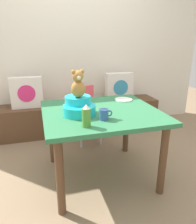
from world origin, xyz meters
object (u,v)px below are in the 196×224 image
at_px(dining_table, 101,120).
at_px(ketchup_bottle, 86,116).
at_px(highchair, 88,107).
at_px(teddy_bear, 78,84).
at_px(coffee_mug, 104,114).
at_px(pillow_floral_right, 119,87).
at_px(book_stack, 87,100).
at_px(infant_seat_teal, 79,107).
at_px(pillow_floral_left, 27,92).
at_px(dinner_plate_near, 124,100).

bearing_deg(dining_table, ketchup_bottle, -122.22).
relative_size(highchair, teddy_bear, 3.16).
height_order(teddy_bear, coffee_mug, teddy_bear).
bearing_deg(coffee_mug, highchair, 84.16).
bearing_deg(pillow_floral_right, teddy_bear, -125.08).
xyz_separation_m(pillow_floral_right, dining_table, (-0.68, -1.24, -0.05)).
height_order(book_stack, infant_seat_teal, infant_seat_teal).
distance_m(pillow_floral_left, coffee_mug, 1.65).
bearing_deg(teddy_bear, dinner_plate_near, 29.80).
distance_m(infant_seat_teal, teddy_bear, 0.21).
height_order(dining_table, highchair, highchair).
height_order(pillow_floral_left, dinner_plate_near, pillow_floral_left).
bearing_deg(dinner_plate_near, book_stack, 101.59).
bearing_deg(highchair, coffee_mug, -95.84).
xyz_separation_m(book_stack, dining_table, (-0.16, -1.26, 0.14)).
bearing_deg(ketchup_bottle, highchair, 76.19).
distance_m(pillow_floral_right, infant_seat_teal, 1.58).
bearing_deg(dining_table, pillow_floral_right, 61.33).
xyz_separation_m(ketchup_bottle, dinner_plate_near, (0.59, 0.65, -0.08)).
height_order(book_stack, dinner_plate_near, dinner_plate_near).
distance_m(book_stack, teddy_bear, 1.46).
bearing_deg(pillow_floral_right, infant_seat_teal, -125.09).
bearing_deg(ketchup_bottle, book_stack, 76.66).
relative_size(infant_seat_teal, teddy_bear, 1.32).
bearing_deg(ketchup_bottle, teddy_bear, 89.67).
height_order(coffee_mug, dinner_plate_near, coffee_mug).
bearing_deg(dining_table, infant_seat_teal, -168.40).
bearing_deg(book_stack, dinner_plate_near, -78.41).
bearing_deg(book_stack, teddy_bear, -106.31).
relative_size(book_stack, teddy_bear, 0.80).
bearing_deg(coffee_mug, pillow_floral_left, 114.62).
xyz_separation_m(pillow_floral_left, book_stack, (0.89, 0.02, -0.18)).
relative_size(pillow_floral_left, teddy_bear, 1.76).
bearing_deg(highchair, ketchup_bottle, -103.81).
bearing_deg(pillow_floral_left, dining_table, -59.54).
bearing_deg(book_stack, infant_seat_teal, -106.32).
height_order(book_stack, dining_table, dining_table).
relative_size(pillow_floral_right, teddy_bear, 1.76).
relative_size(ketchup_bottle, dinner_plate_near, 0.92).
distance_m(book_stack, coffee_mug, 1.56).
distance_m(highchair, infant_seat_teal, 0.97).
bearing_deg(coffee_mug, ketchup_bottle, -148.87).
bearing_deg(dining_table, dinner_plate_near, 38.77).
distance_m(pillow_floral_right, coffee_mug, 1.67).
distance_m(teddy_bear, dinner_plate_near, 0.73).
bearing_deg(pillow_floral_left, dinner_plate_near, -41.27).
relative_size(book_stack, dining_table, 0.18).
xyz_separation_m(book_stack, highchair, (-0.09, -0.44, 0.02)).
relative_size(pillow_floral_left, dining_table, 0.40).
height_order(ketchup_bottle, coffee_mug, ketchup_bottle).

